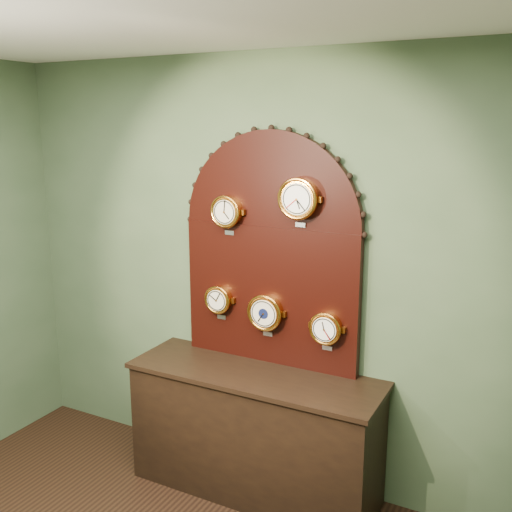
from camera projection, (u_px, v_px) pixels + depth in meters
The scene contains 8 objects.
wall_back at pixel (274, 275), 3.81m from camera, with size 4.00×4.00×0.00m, color #42573B.
shop_counter at pixel (255, 434), 3.80m from camera, with size 1.60×0.50×0.80m, color black.
display_board at pixel (271, 243), 3.71m from camera, with size 1.26×0.06×1.53m.
roman_clock at pixel (227, 212), 3.74m from camera, with size 0.21×0.08×0.26m.
arabic_clock at pixel (299, 199), 3.49m from camera, with size 0.25×0.08×0.30m.
hygrometer at pixel (219, 299), 3.91m from camera, with size 0.19×0.08×0.24m.
barometer at pixel (266, 312), 3.76m from camera, with size 0.24×0.08×0.29m.
tide_clock at pixel (326, 328), 3.58m from camera, with size 0.21×0.08×0.26m.
Camera 1 is at (1.61, -0.82, 2.38)m, focal length 41.26 mm.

